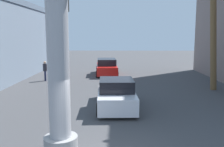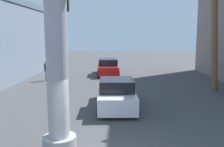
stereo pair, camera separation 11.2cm
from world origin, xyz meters
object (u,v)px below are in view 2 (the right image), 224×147
at_px(pedestrian_far_left, 46,69).
at_px(car_far, 108,67).
at_px(palm_tree_mid_right, 214,15).
at_px(car_lead, 116,94).
at_px(traffic_light_mast, 1,28).

bearing_deg(pedestrian_far_left, car_far, 34.65).
bearing_deg(palm_tree_mid_right, car_far, 139.43).
bearing_deg(pedestrian_far_left, car_lead, -52.07).
relative_size(car_lead, car_far, 0.98).
bearing_deg(car_far, pedestrian_far_left, -145.35).
distance_m(traffic_light_mast, palm_tree_mid_right, 13.40).
xyz_separation_m(car_far, pedestrian_far_left, (-5.02, -3.47, 0.23)).
xyz_separation_m(traffic_light_mast, car_lead, (5.34, 1.30, -3.43)).
bearing_deg(car_lead, pedestrian_far_left, 127.93).
xyz_separation_m(car_lead, pedestrian_far_left, (-6.01, 7.71, 0.27)).
bearing_deg(car_lead, traffic_light_mast, -166.28).
height_order(traffic_light_mast, car_far, traffic_light_mast).
relative_size(car_far, palm_tree_mid_right, 0.55).
bearing_deg(car_lead, car_far, 95.05).
distance_m(traffic_light_mast, pedestrian_far_left, 9.57).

